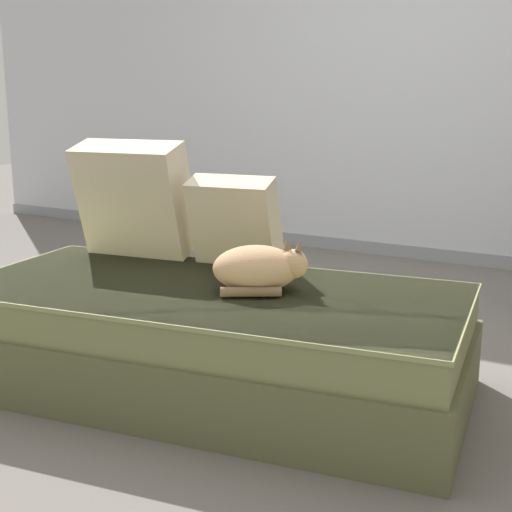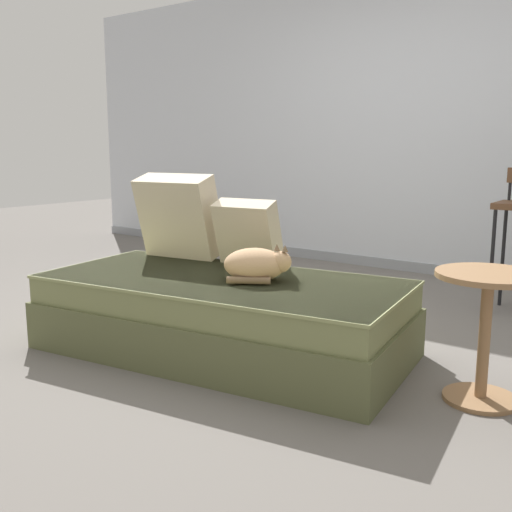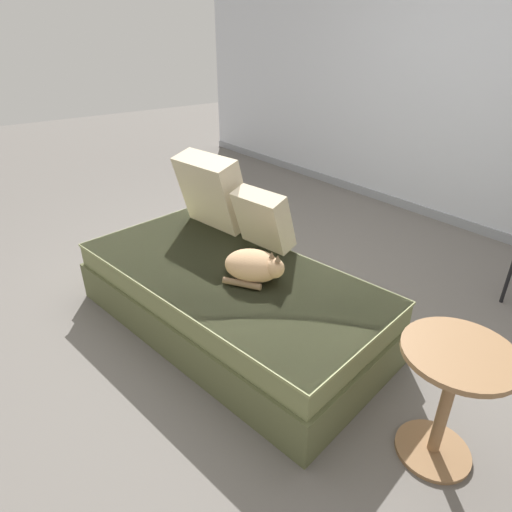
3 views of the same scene
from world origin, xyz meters
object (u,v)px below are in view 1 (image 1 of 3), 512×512
(throw_pillow_corner, at_px, (134,199))
(cat, at_px, (259,268))
(throw_pillow_middle, at_px, (235,221))
(couch, at_px, (209,337))

(throw_pillow_corner, bearing_deg, cat, -16.42)
(throw_pillow_middle, xyz_separation_m, cat, (0.29, -0.29, -0.11))
(throw_pillow_middle, relative_size, cat, 0.99)
(couch, xyz_separation_m, cat, (0.19, 0.06, 0.29))
(throw_pillow_corner, xyz_separation_m, throw_pillow_middle, (0.48, 0.07, -0.07))
(throw_pillow_corner, relative_size, throw_pillow_middle, 1.34)
(couch, distance_m, throw_pillow_middle, 0.54)
(couch, distance_m, cat, 0.35)
(throw_pillow_corner, bearing_deg, throw_pillow_middle, 8.11)
(cat, bearing_deg, throw_pillow_middle, 134.27)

